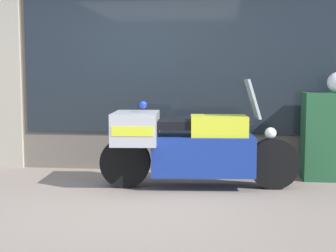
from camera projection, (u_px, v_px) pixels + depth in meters
name	position (u px, v px, depth m)	size (l,w,h in m)	color
ground_plane	(128.00, 203.00, 5.03)	(60.00, 60.00, 0.00)	gray
shop_building	(125.00, 42.00, 6.86)	(5.86, 0.55, 3.71)	#6B6056
window_display	(182.00, 135.00, 6.94)	(4.43, 0.30, 2.09)	slate
paramedic_motorcycle	(186.00, 144.00, 5.68)	(2.43, 0.82, 1.33)	black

